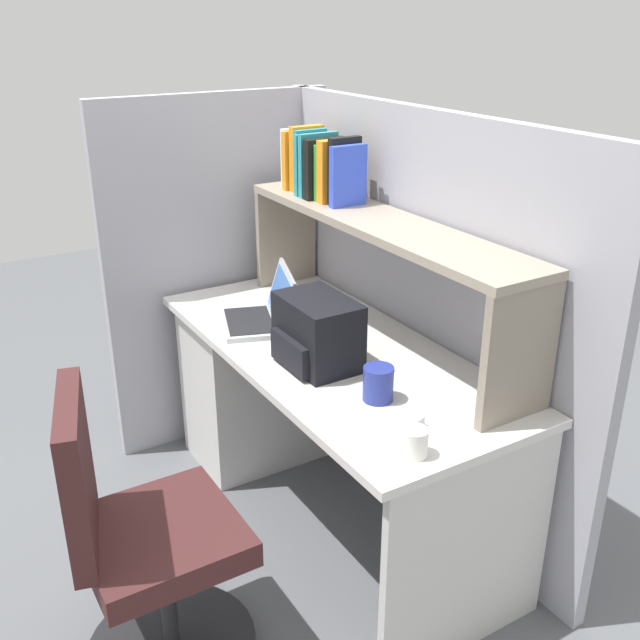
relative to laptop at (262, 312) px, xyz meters
The scene contains 12 objects.
ground_plane 0.85m from the laptop, 20.24° to the left, with size 8.00×8.00×0.00m, color #595B60.
desk 0.40m from the laptop, 120.51° to the left, with size 1.60×0.70×0.73m.
cubicle_partition_rear 0.59m from the laptop, 57.29° to the left, with size 1.84×0.05×1.55m, color #9E9EA8.
cubicle_partition_left 0.53m from the laptop, behind, with size 0.05×1.06×1.55m, color #9E9EA8.
overhead_hutch 0.54m from the laptop, 44.83° to the left, with size 1.44×0.28×0.45m.
reference_books_on_shelf 0.62m from the laptop, 106.01° to the left, with size 0.42×0.18×0.26m.
laptop is the anchor object (origin of this frame).
backpack 0.41m from the laptop, ahead, with size 0.30×0.22×0.24m.
computer_mouse 0.91m from the laptop, ahead, with size 0.06×0.10×0.03m, color silver.
paper_cup 1.02m from the laptop, ahead, with size 0.08×0.08×0.08m, color white.
snack_canister 0.72m from the laptop, ahead, with size 0.10×0.10×0.11m, color navy.
office_chair 1.04m from the laptop, 48.75° to the right, with size 0.52×0.53×0.93m.
Camera 1 is at (2.02, -1.28, 1.86)m, focal length 41.03 mm.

